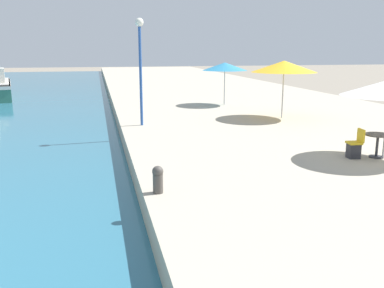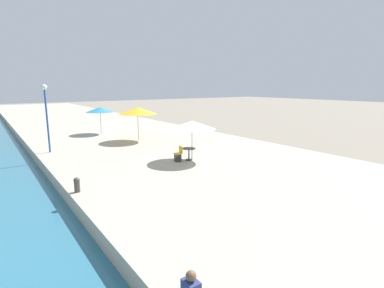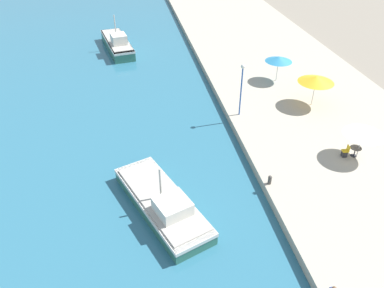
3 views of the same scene
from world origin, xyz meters
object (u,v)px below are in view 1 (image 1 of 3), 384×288
(cafe_umbrella_striped, at_px, (225,66))
(lamppost, at_px, (140,54))
(cafe_table, at_px, (378,141))
(cafe_chair_left, at_px, (355,148))
(cafe_umbrella_white, at_px, (284,66))
(mooring_bollard, at_px, (158,179))

(cafe_umbrella_striped, distance_m, lamppost, 8.19)
(cafe_table, bearing_deg, cafe_chair_left, 172.99)
(cafe_table, relative_size, lamppost, 0.18)
(cafe_umbrella_white, xyz_separation_m, cafe_table, (-0.35, -7.84, -1.94))
(cafe_table, bearing_deg, cafe_umbrella_white, 87.42)
(cafe_umbrella_striped, height_order, cafe_table, cafe_umbrella_striped)
(cafe_umbrella_striped, bearing_deg, cafe_table, -85.90)
(lamppost, bearing_deg, mooring_bollard, -93.61)
(lamppost, bearing_deg, cafe_umbrella_white, 4.58)
(cafe_umbrella_white, xyz_separation_m, lamppost, (-6.87, -0.55, 0.62))
(cafe_umbrella_striped, height_order, mooring_bollard, cafe_umbrella_striped)
(mooring_bollard, bearing_deg, cafe_umbrella_striped, 67.83)
(mooring_bollard, distance_m, lamppost, 9.55)
(cafe_table, xyz_separation_m, mooring_bollard, (-7.09, -1.84, -0.18))
(cafe_umbrella_striped, xyz_separation_m, mooring_bollard, (-6.14, -15.07, -1.91))
(cafe_table, relative_size, mooring_bollard, 1.22)
(cafe_umbrella_white, bearing_deg, lamppost, -175.42)
(cafe_table, bearing_deg, cafe_umbrella_striped, 94.10)
(cafe_umbrella_striped, xyz_separation_m, lamppost, (-5.57, -5.94, 0.83))
(cafe_table, bearing_deg, mooring_bollard, -165.46)
(cafe_umbrella_white, bearing_deg, mooring_bollard, -127.56)
(cafe_table, bearing_deg, lamppost, 131.78)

